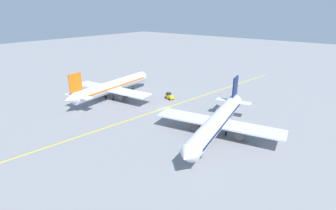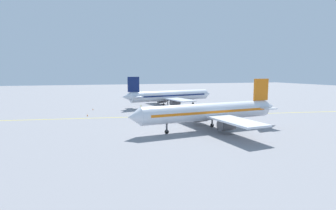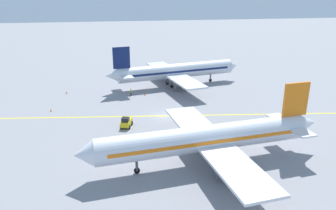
# 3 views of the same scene
# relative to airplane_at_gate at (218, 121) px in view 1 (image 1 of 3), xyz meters

# --- Properties ---
(ground_plane) EXTENTS (400.00, 400.00, 0.00)m
(ground_plane) POSITION_rel_airplane_at_gate_xyz_m (20.31, -6.17, -3.71)
(ground_plane) COLOR gray
(apron_yellow_centreline) EXTENTS (16.47, 118.97, 0.01)m
(apron_yellow_centreline) POSITION_rel_airplane_at_gate_xyz_m (20.31, -6.17, -3.71)
(apron_yellow_centreline) COLOR yellow
(apron_yellow_centreline) RESTS_ON ground
(airplane_at_gate) EXTENTS (28.48, 35.36, 10.60)m
(airplane_at_gate) POSITION_rel_airplane_at_gate_xyz_m (0.00, 0.00, 0.00)
(airplane_at_gate) COLOR silver
(airplane_at_gate) RESTS_ON ground
(airplane_adjacent_stand) EXTENTS (28.41, 35.54, 10.60)m
(airplane_adjacent_stand) POSITION_rel_airplane_at_gate_xyz_m (39.11, -3.31, 0.00)
(airplane_adjacent_stand) COLOR silver
(airplane_adjacent_stand) RESTS_ON ground
(baggage_tug_white) EXTENTS (3.31, 2.45, 2.11)m
(baggage_tug_white) POSITION_rel_airplane_at_gate_xyz_m (24.38, -13.74, -2.81)
(baggage_tug_white) COLOR gold
(baggage_tug_white) RESTS_ON ground
(ground_crew_worker) EXTENTS (0.56, 0.32, 1.68)m
(ground_crew_worker) POSITION_rel_airplane_at_gate_xyz_m (6.34, -11.63, -2.80)
(ground_crew_worker) COLOR #23232D
(ground_crew_worker) RESTS_ON ground
(traffic_cone_near_nose) EXTENTS (0.32, 0.32, 0.55)m
(traffic_cone_near_nose) POSITION_rel_airplane_at_gate_xyz_m (13.87, -28.17, -3.43)
(traffic_cone_near_nose) COLOR orange
(traffic_cone_near_nose) RESTS_ON ground
(traffic_cone_mid_apron) EXTENTS (0.32, 0.32, 0.55)m
(traffic_cone_mid_apron) POSITION_rel_airplane_at_gate_xyz_m (6.74, -8.47, -3.43)
(traffic_cone_mid_apron) COLOR orange
(traffic_cone_mid_apron) RESTS_ON ground
(traffic_cone_by_wingtip) EXTENTS (0.32, 0.32, 0.55)m
(traffic_cone_by_wingtip) POSITION_rel_airplane_at_gate_xyz_m (2.11, -26.45, -3.43)
(traffic_cone_by_wingtip) COLOR orange
(traffic_cone_by_wingtip) RESTS_ON ground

